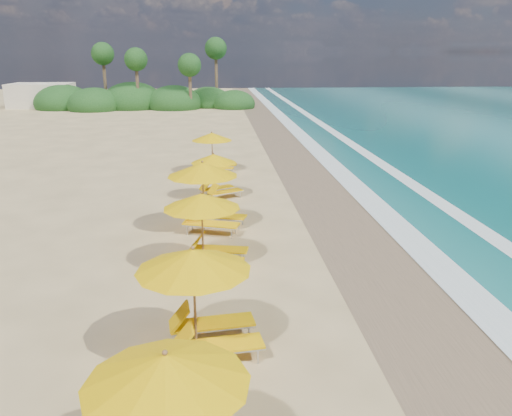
{
  "coord_description": "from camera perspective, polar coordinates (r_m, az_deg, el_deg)",
  "views": [
    {
      "loc": [
        -1.38,
        -17.1,
        6.4
      ],
      "look_at": [
        0.0,
        0.0,
        1.2
      ],
      "focal_mm": 36.21,
      "sensor_mm": 36.0,
      "label": 1
    }
  ],
  "objects": [
    {
      "name": "ground",
      "position": [
        18.31,
        -0.0,
        -3.6
      ],
      "size": [
        160.0,
        160.0,
        0.0
      ],
      "primitive_type": "plane",
      "color": "#D6B87E",
      "rests_on": "ground"
    },
    {
      "name": "wet_sand",
      "position": [
        19.03,
        12.11,
        -3.16
      ],
      "size": [
        4.0,
        160.0,
        0.01
      ],
      "primitive_type": "cube",
      "color": "#8D7354",
      "rests_on": "ground"
    },
    {
      "name": "surf_foam",
      "position": [
        19.96,
        19.57,
        -2.78
      ],
      "size": [
        4.0,
        160.0,
        0.01
      ],
      "color": "white",
      "rests_on": "ground"
    },
    {
      "name": "station_1",
      "position": [
        11.34,
        -5.83,
        -9.34
      ],
      "size": [
        2.93,
        2.77,
        2.52
      ],
      "rotation": [
        0.0,
        0.0,
        0.13
      ],
      "color": "olive",
      "rests_on": "ground"
    },
    {
      "name": "station_2",
      "position": [
        15.83,
        -5.3,
        -1.85
      ],
      "size": [
        2.9,
        2.78,
        2.39
      ],
      "rotation": [
        0.0,
        0.0,
        -0.2
      ],
      "color": "olive",
      "rests_on": "ground"
    },
    {
      "name": "station_3",
      "position": [
        19.06,
        -5.28,
        1.81
      ],
      "size": [
        3.33,
        3.25,
        2.63
      ],
      "rotation": [
        0.0,
        0.0,
        -0.31
      ],
      "color": "olive",
      "rests_on": "ground"
    },
    {
      "name": "station_4",
      "position": [
        23.5,
        -4.33,
        3.95
      ],
      "size": [
        2.77,
        2.77,
        2.09
      ],
      "rotation": [
        0.0,
        0.0,
        0.49
      ],
      "color": "olive",
      "rests_on": "ground"
    },
    {
      "name": "station_5",
      "position": [
        28.59,
        -4.53,
        6.46
      ],
      "size": [
        2.77,
        2.67,
        2.25
      ],
      "rotation": [
        0.0,
        0.0,
        -0.24
      ],
      "color": "olive",
      "rests_on": "ground"
    },
    {
      "name": "treeline",
      "position": [
        63.43,
        -12.6,
        11.58
      ],
      "size": [
        25.8,
        8.8,
        9.74
      ],
      "color": "#163D14",
      "rests_on": "ground"
    },
    {
      "name": "beach_building",
      "position": [
        68.47,
        -22.59,
        11.42
      ],
      "size": [
        7.0,
        5.0,
        2.8
      ],
      "primitive_type": "cube",
      "color": "beige",
      "rests_on": "ground"
    }
  ]
}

